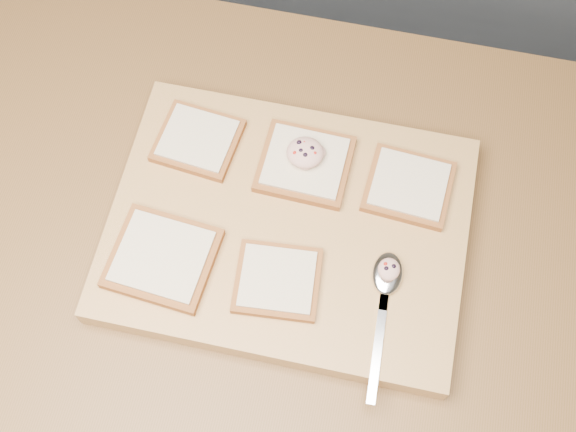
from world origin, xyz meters
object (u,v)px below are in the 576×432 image
Objects in this scene: bread_far_center at (305,164)px; cutting_board at (288,229)px; spoon at (386,284)px; tuna_salad_dollop at (305,152)px.

cutting_board is at bearing -93.06° from bread_far_center.
cutting_board is 2.40× the size of spoon.
cutting_board is 0.09m from bread_far_center.
cutting_board is at bearing 157.33° from spoon.
spoon reaches higher than cutting_board.
bread_far_center reaches higher than cutting_board.
bread_far_center is at bearing -77.08° from tuna_salad_dollop.
cutting_board is 0.16m from spoon.
cutting_board is 9.38× the size of tuna_salad_dollop.
cutting_board is 3.77× the size of bread_far_center.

